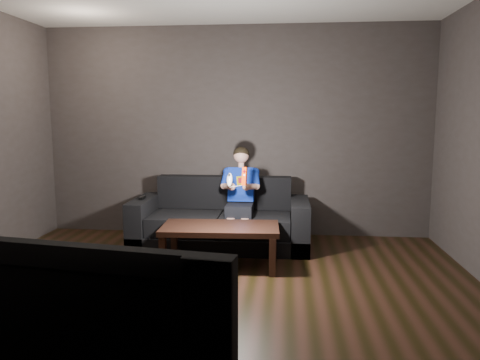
# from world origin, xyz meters

# --- Properties ---
(floor) EXTENTS (5.00, 5.00, 0.00)m
(floor) POSITION_xyz_m (0.00, 0.00, 0.00)
(floor) COLOR black
(floor) RESTS_ON ground
(back_wall) EXTENTS (5.00, 0.04, 2.70)m
(back_wall) POSITION_xyz_m (0.00, 2.50, 1.35)
(back_wall) COLOR #3D3634
(back_wall) RESTS_ON ground
(front_wall) EXTENTS (5.00, 0.04, 2.70)m
(front_wall) POSITION_xyz_m (0.00, -2.50, 1.35)
(front_wall) COLOR #3D3634
(front_wall) RESTS_ON ground
(sofa) EXTENTS (2.09, 0.90, 0.81)m
(sofa) POSITION_xyz_m (-0.11, 1.88, 0.26)
(sofa) COLOR black
(sofa) RESTS_ON floor
(child) EXTENTS (0.46, 0.56, 1.12)m
(child) POSITION_xyz_m (0.13, 1.83, 0.70)
(child) COLOR black
(child) RESTS_ON sofa
(wii_remote_red) EXTENTS (0.06, 0.08, 0.20)m
(wii_remote_red) POSITION_xyz_m (0.21, 1.40, 0.91)
(wii_remote_red) COLOR red
(wii_remote_red) RESTS_ON child
(nunchuk_white) EXTENTS (0.07, 0.10, 0.16)m
(nunchuk_white) POSITION_xyz_m (0.05, 1.40, 0.87)
(nunchuk_white) COLOR white
(nunchuk_white) RESTS_ON child
(wii_remote_black) EXTENTS (0.05, 0.17, 0.03)m
(wii_remote_black) POSITION_xyz_m (-1.05, 1.81, 0.58)
(wii_remote_black) COLOR black
(wii_remote_black) RESTS_ON sofa
(coffee_table) EXTENTS (1.23, 0.65, 0.44)m
(coffee_table) POSITION_xyz_m (-0.01, 1.09, 0.38)
(coffee_table) COLOR black
(coffee_table) RESTS_ON floor
(tv) EXTENTS (1.19, 0.33, 0.68)m
(tv) POSITION_xyz_m (-0.03, -2.27, 0.89)
(tv) COLOR black
(tv) RESTS_ON media_console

